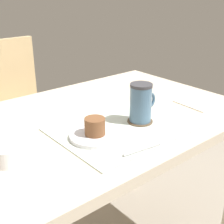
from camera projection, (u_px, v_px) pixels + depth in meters
The scene contains 10 objects.
dining_table at pixel (96, 137), 1.18m from camera, with size 1.13×0.75×0.73m.
wooden_chair at pixel (16, 114), 1.75m from camera, with size 0.42×0.42×0.90m.
placemat at pixel (120, 129), 1.04m from camera, with size 0.43×0.34×0.00m, color silver.
pastry_plate at pixel (95, 136), 0.98m from camera, with size 0.16×0.16×0.01m, color white.
pastry at pixel (95, 126), 0.97m from camera, with size 0.06×0.06×0.05m, color brown.
coffee_coaster at pixel (140, 121), 1.09m from camera, with size 0.09×0.09×0.01m, color brown.
coffee_mug at pixel (141, 102), 1.07m from camera, with size 0.11×0.08×0.13m.
teaspoon at pixel (142, 149), 0.90m from camera, with size 0.01×0.01×0.13m, color silver.
paper_napkin at pixel (199, 103), 1.27m from camera, with size 0.15×0.15×0.00m, color silver.
sugar_bowl at pixel (7, 156), 0.84m from camera, with size 0.07×0.07×0.05m, color white.
Camera 1 is at (-0.63, -0.85, 1.19)m, focal length 50.00 mm.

